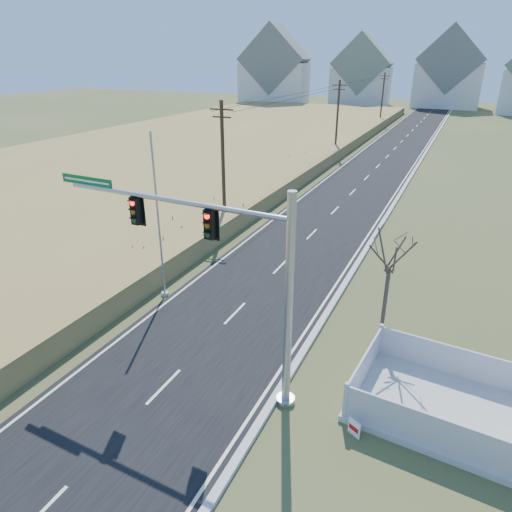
{
  "coord_description": "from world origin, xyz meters",
  "views": [
    {
      "loc": [
        9.11,
        -13.25,
        11.76
      ],
      "look_at": [
        1.18,
        3.94,
        3.4
      ],
      "focal_mm": 32.0,
      "sensor_mm": 36.0,
      "label": 1
    }
  ],
  "objects_px": {
    "open_sign": "(354,428)",
    "bare_tree": "(392,250)",
    "fence_enclosure": "(450,409)",
    "traffic_signal_mast": "(238,274)",
    "flagpole": "(160,235)"
  },
  "relations": [
    {
      "from": "open_sign",
      "to": "bare_tree",
      "type": "distance_m",
      "value": 7.11
    },
    {
      "from": "fence_enclosure",
      "to": "traffic_signal_mast",
      "type": "bearing_deg",
      "value": -161.67
    },
    {
      "from": "traffic_signal_mast",
      "to": "bare_tree",
      "type": "xyz_separation_m",
      "value": [
        4.37,
        5.1,
        -0.31
      ]
    },
    {
      "from": "traffic_signal_mast",
      "to": "flagpole",
      "type": "xyz_separation_m",
      "value": [
        -6.93,
        4.89,
        -1.44
      ]
    },
    {
      "from": "traffic_signal_mast",
      "to": "flagpole",
      "type": "relative_size",
      "value": 1.18
    },
    {
      "from": "open_sign",
      "to": "flagpole",
      "type": "distance_m",
      "value": 13.15
    },
    {
      "from": "flagpole",
      "to": "open_sign",
      "type": "bearing_deg",
      "value": -25.58
    },
    {
      "from": "fence_enclosure",
      "to": "bare_tree",
      "type": "distance_m",
      "value": 6.23
    },
    {
      "from": "traffic_signal_mast",
      "to": "flagpole",
      "type": "distance_m",
      "value": 8.6
    },
    {
      "from": "traffic_signal_mast",
      "to": "open_sign",
      "type": "height_order",
      "value": "traffic_signal_mast"
    },
    {
      "from": "bare_tree",
      "to": "fence_enclosure",
      "type": "bearing_deg",
      "value": -47.29
    },
    {
      "from": "open_sign",
      "to": "traffic_signal_mast",
      "type": "bearing_deg",
      "value": -158.45
    },
    {
      "from": "traffic_signal_mast",
      "to": "open_sign",
      "type": "distance_m",
      "value": 6.49
    },
    {
      "from": "fence_enclosure",
      "to": "open_sign",
      "type": "xyz_separation_m",
      "value": [
        -2.86,
        -2.38,
        0.04
      ]
    },
    {
      "from": "bare_tree",
      "to": "open_sign",
      "type": "bearing_deg",
      "value": -87.74
    }
  ]
}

